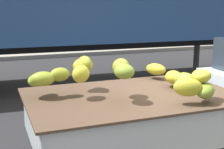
% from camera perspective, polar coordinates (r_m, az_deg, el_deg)
% --- Properties ---
extents(curb_strip, '(80.00, 0.80, 0.16)m').
position_cam_1_polar(curb_strip, '(14.20, -9.83, 3.37)').
color(curb_strip, gray).
rests_on(curb_strip, ground).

